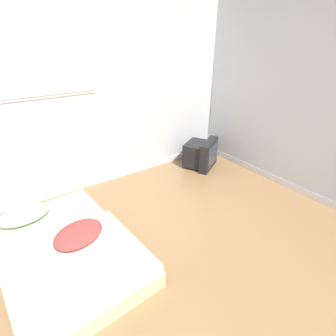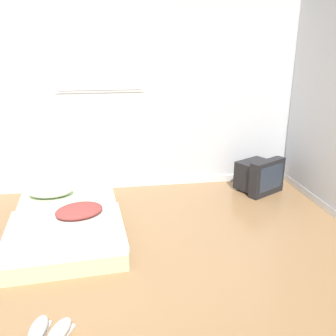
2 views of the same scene
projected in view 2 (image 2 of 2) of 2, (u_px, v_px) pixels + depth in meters
The scene contains 4 objects.
wall_back at pixel (82, 94), 4.78m from camera, with size 8.09×0.08×2.60m.
mattress_bed at pixel (66, 223), 3.94m from camera, with size 1.22×1.81×0.31m.
crt_tv at pixel (259, 176), 5.02m from camera, with size 0.66×0.63×0.47m.
sneaker_pair at pixel (49, 331), 2.54m from camera, with size 0.33×0.32×0.10m.
Camera 2 is at (0.32, -2.12, 1.91)m, focal length 40.00 mm.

